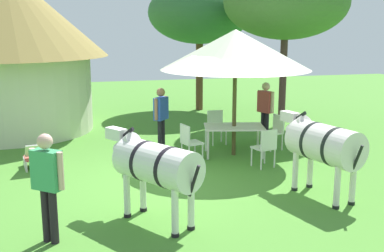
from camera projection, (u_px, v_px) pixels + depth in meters
ground_plane at (166, 178)px, 10.15m from camera, size 36.00×36.00×0.00m
thatched_hut at (8, 42)px, 14.16m from camera, size 5.86×5.86×4.87m
shade_umbrella at (235, 50)px, 11.44m from camera, size 3.64×3.64×3.09m
patio_dining_table at (234, 129)px, 11.85m from camera, size 1.62×1.19×0.74m
patio_chair_near_lawn at (275, 130)px, 12.44m from camera, size 0.51×0.52×0.90m
patio_chair_west_end at (216, 125)px, 13.05m from camera, size 0.46×0.44×0.90m
patio_chair_near_hut at (189, 140)px, 11.29m from camera, size 0.51×0.53×0.90m
patio_chair_east_end at (266, 146)px, 10.80m from camera, size 0.54×0.52×0.90m
guest_beside_umbrella at (161, 113)px, 12.22m from camera, size 0.44×0.47×1.63m
guest_behind_table at (265, 106)px, 13.15m from camera, size 0.36×0.56×1.66m
standing_watcher at (47, 178)px, 6.98m from camera, size 0.48×0.45×1.67m
striped_lounge_chair at (37, 157)px, 10.83m from camera, size 0.66×0.87×0.65m
zebra_nearest_camera at (155, 164)px, 7.71m from camera, size 1.43×1.90×1.53m
zebra_by_umbrella at (323, 144)px, 8.89m from camera, size 1.05×2.07×1.56m
acacia_tree_left_background at (200, 13)px, 17.57m from camera, size 3.81×3.81×4.77m
acacia_tree_far_lawn at (286, 2)px, 14.74m from camera, size 3.87×3.87×5.05m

